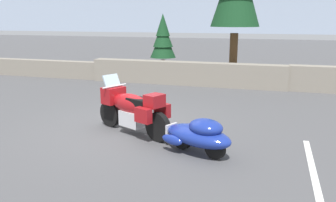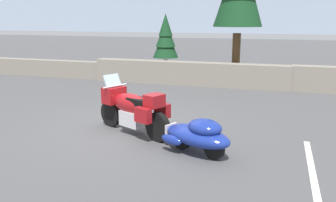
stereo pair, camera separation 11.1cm
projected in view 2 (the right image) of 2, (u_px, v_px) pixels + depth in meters
ground_plane at (125, 128)px, 8.74m from camera, size 80.00×80.00×0.00m
stone_guard_wall at (212, 75)px, 14.02m from camera, size 24.00×0.62×0.96m
touring_motorcycle at (132, 108)px, 8.20m from camera, size 2.15×1.31×1.33m
car_shaped_trailer at (198, 135)px, 6.96m from camera, size 2.15×1.26×0.76m
pine_tree_secondary at (166, 38)px, 15.61m from camera, size 1.15×1.15×2.87m
parking_stripe_marker at (313, 175)px, 6.08m from camera, size 0.12×3.60×0.01m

